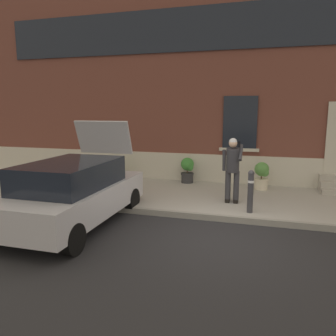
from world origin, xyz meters
TOP-DOWN VIEW (x-y plane):
  - ground_plane at (0.00, 0.00)m, footprint 80.00×80.00m
  - sidewalk at (0.00, 2.80)m, footprint 24.00×3.60m
  - curb_edge at (0.00, 0.94)m, footprint 24.00×0.12m
  - building_facade at (0.01, 5.29)m, footprint 24.00×1.52m
  - hatchback_car_silver at (-3.11, -0.30)m, footprint 1.80×4.07m
  - bollard_near_person at (0.66, 1.35)m, footprint 0.15×0.15m
  - bollard_far_left at (-3.10, 1.35)m, footprint 0.15×0.15m
  - person_on_phone at (0.15, 2.06)m, footprint 0.51×0.50m
  - planter_olive at (-3.99, 3.90)m, footprint 0.44×0.44m
  - planter_charcoal at (-1.55, 4.20)m, footprint 0.44×0.44m
  - planter_cream at (0.89, 3.90)m, footprint 0.44×0.44m

SIDE VIEW (x-z plane):
  - ground_plane at x=0.00m, z-range 0.00..0.00m
  - sidewalk at x=0.00m, z-range 0.00..0.15m
  - curb_edge at x=0.00m, z-range 0.00..0.15m
  - planter_olive at x=-3.99m, z-range 0.18..1.04m
  - planter_charcoal at x=-1.55m, z-range 0.18..1.04m
  - planter_cream at x=0.89m, z-range 0.18..1.04m
  - bollard_near_person at x=0.66m, z-range 0.19..1.24m
  - bollard_far_left at x=-3.10m, z-range 0.19..1.24m
  - hatchback_car_silver at x=-3.11m, z-range -0.37..1.97m
  - person_on_phone at x=0.15m, z-range 0.28..2.02m
  - building_facade at x=0.01m, z-range -0.02..7.48m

